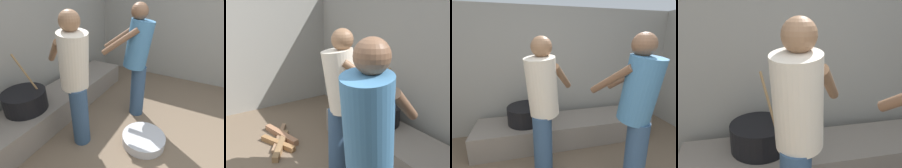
% 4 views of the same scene
% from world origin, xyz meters
% --- Properties ---
extents(block_enclosure_rear, '(4.98, 0.20, 2.00)m').
position_xyz_m(block_enclosure_rear, '(0.00, 2.53, 1.00)').
color(block_enclosure_rear, gray).
rests_on(block_enclosure_rear, ground_plane).
extents(hearth_ledge, '(2.58, 0.60, 0.34)m').
position_xyz_m(hearth_ledge, '(0.30, 2.01, 0.17)').
color(hearth_ledge, slate).
rests_on(hearth_ledge, ground_plane).
extents(cooking_pot_main, '(0.52, 0.52, 0.70)m').
position_xyz_m(cooking_pot_main, '(-0.28, 2.06, 0.46)').
color(cooking_pot_main, black).
rests_on(cooking_pot_main, hearth_ledge).
extents(cook_in_cream_shirt, '(0.61, 0.71, 1.53)m').
position_xyz_m(cook_in_cream_shirt, '(-0.10, 1.38, 0.87)').
color(cook_in_cream_shirt, navy).
rests_on(cook_in_cream_shirt, ground_plane).
extents(cook_in_blue_shirt, '(0.55, 0.72, 1.56)m').
position_xyz_m(cook_in_blue_shirt, '(0.73, 1.01, 0.89)').
color(cook_in_blue_shirt, navy).
rests_on(cook_in_blue_shirt, ground_plane).
extents(metal_mixing_bowl, '(0.52, 0.52, 0.11)m').
position_xyz_m(metal_mixing_bowl, '(0.20, 0.66, 0.06)').
color(metal_mixing_bowl, '#B7B7BC').
rests_on(metal_mixing_bowl, ground_plane).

